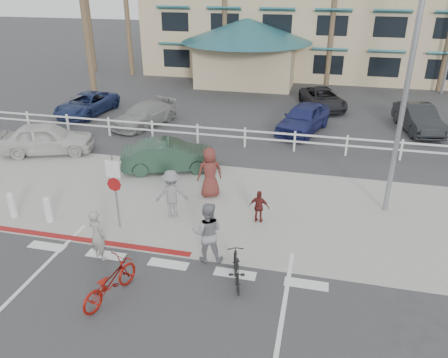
% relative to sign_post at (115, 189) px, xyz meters
% --- Properties ---
extents(ground, '(140.00, 140.00, 0.00)m').
position_rel_sign_post_xyz_m(ground, '(2.30, -2.20, -1.45)').
color(ground, '#333335').
extents(bike_path, '(12.00, 16.00, 0.01)m').
position_rel_sign_post_xyz_m(bike_path, '(2.30, -4.20, -1.45)').
color(bike_path, '#333335').
rests_on(bike_path, ground).
extents(sidewalk_plaza, '(22.00, 7.00, 0.01)m').
position_rel_sign_post_xyz_m(sidewalk_plaza, '(2.30, 2.30, -1.44)').
color(sidewalk_plaza, gray).
rests_on(sidewalk_plaza, ground).
extents(cross_street, '(40.00, 5.00, 0.01)m').
position_rel_sign_post_xyz_m(cross_street, '(2.30, 6.30, -1.45)').
color(cross_street, '#333335').
rests_on(cross_street, ground).
extents(parking_lot, '(50.00, 16.00, 0.01)m').
position_rel_sign_post_xyz_m(parking_lot, '(2.30, 15.80, -1.45)').
color(parking_lot, '#333335').
rests_on(parking_lot, ground).
extents(curb_red, '(7.00, 0.25, 0.02)m').
position_rel_sign_post_xyz_m(curb_red, '(-0.70, -1.00, -1.44)').
color(curb_red, maroon).
rests_on(curb_red, ground).
extents(rail_fence, '(29.40, 0.16, 1.00)m').
position_rel_sign_post_xyz_m(rail_fence, '(2.80, 8.30, -0.95)').
color(rail_fence, silver).
rests_on(rail_fence, ground).
extents(building, '(28.00, 16.00, 11.30)m').
position_rel_sign_post_xyz_m(building, '(4.30, 28.80, 4.20)').
color(building, '#C7B188').
rests_on(building, ground).
extents(sign_post, '(0.50, 0.10, 2.90)m').
position_rel_sign_post_xyz_m(sign_post, '(0.00, 0.00, 0.00)').
color(sign_post, gray).
rests_on(sign_post, ground).
extents(bollard_0, '(0.26, 0.26, 0.95)m').
position_rel_sign_post_xyz_m(bollard_0, '(-2.50, -0.20, -0.97)').
color(bollard_0, silver).
rests_on(bollard_0, ground).
extents(bollard_1, '(0.26, 0.26, 0.95)m').
position_rel_sign_post_xyz_m(bollard_1, '(-3.90, -0.20, -0.97)').
color(bollard_1, silver).
rests_on(bollard_1, ground).
extents(streetlight_0, '(0.60, 2.00, 9.00)m').
position_rel_sign_post_xyz_m(streetlight_0, '(8.80, 3.30, 3.05)').
color(streetlight_0, gray).
rests_on(streetlight_0, ground).
extents(palm_10, '(4.00, 4.00, 12.00)m').
position_rel_sign_post_xyz_m(palm_10, '(-7.70, 12.80, 4.55)').
color(palm_10, '#21511F').
rests_on(palm_10, ground).
extents(bike_red, '(1.18, 2.06, 1.02)m').
position_rel_sign_post_xyz_m(bike_red, '(1.34, -3.31, -0.94)').
color(bike_red, maroon).
rests_on(bike_red, ground).
extents(rider_red, '(0.69, 0.58, 1.62)m').
position_rel_sign_post_xyz_m(rider_red, '(0.21, -1.77, -0.64)').
color(rider_red, gray).
rests_on(rider_red, ground).
extents(bike_black, '(0.88, 1.63, 0.95)m').
position_rel_sign_post_xyz_m(bike_black, '(4.41, -1.93, -0.98)').
color(bike_black, black).
rests_on(bike_black, ground).
extents(rider_black, '(1.04, 0.87, 1.89)m').
position_rel_sign_post_xyz_m(rider_black, '(3.37, -1.10, -0.50)').
color(rider_black, gray).
rests_on(rider_black, ground).
extents(pedestrian_a, '(1.28, 0.99, 1.74)m').
position_rel_sign_post_xyz_m(pedestrian_a, '(1.49, 1.12, -0.58)').
color(pedestrian_a, slate).
rests_on(pedestrian_a, ground).
extents(pedestrian_child, '(0.71, 0.34, 1.17)m').
position_rel_sign_post_xyz_m(pedestrian_child, '(4.49, 1.41, -0.86)').
color(pedestrian_child, maroon).
rests_on(pedestrian_child, ground).
extents(pedestrian_b, '(1.14, 1.00, 1.96)m').
position_rel_sign_post_xyz_m(pedestrian_b, '(2.37, 2.92, -0.47)').
color(pedestrian_b, maroon).
rests_on(pedestrian_b, ground).
extents(car_white_sedan, '(4.28, 2.72, 1.33)m').
position_rel_sign_post_xyz_m(car_white_sedan, '(0.06, 4.87, -0.78)').
color(car_white_sedan, '#243F30').
rests_on(car_white_sedan, ground).
extents(car_red_compact, '(4.60, 3.03, 1.45)m').
position_rel_sign_post_xyz_m(car_red_compact, '(-6.23, 5.45, -0.72)').
color(car_red_compact, silver).
rests_on(car_red_compact, ground).
extents(lot_car_0, '(2.55, 4.73, 1.26)m').
position_rel_sign_post_xyz_m(lot_car_0, '(-7.59, 11.57, -0.82)').
color(lot_car_0, navy).
rests_on(lot_car_0, ground).
extents(lot_car_1, '(3.01, 4.58, 1.23)m').
position_rel_sign_post_xyz_m(lot_car_1, '(-3.39, 10.40, -0.83)').
color(lot_car_1, gray).
rests_on(lot_car_1, ground).
extents(lot_car_2, '(3.02, 4.73, 1.50)m').
position_rel_sign_post_xyz_m(lot_car_2, '(5.30, 11.33, -0.70)').
color(lot_car_2, navy).
rests_on(lot_car_2, ground).
extents(lot_car_3, '(2.29, 4.50, 1.42)m').
position_rel_sign_post_xyz_m(lot_car_3, '(11.27, 12.82, -0.74)').
color(lot_car_3, black).
rests_on(lot_car_3, ground).
extents(lot_car_5, '(3.45, 4.81, 1.22)m').
position_rel_sign_post_xyz_m(lot_car_5, '(6.17, 16.23, -0.84)').
color(lot_car_5, black).
rests_on(lot_car_5, ground).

